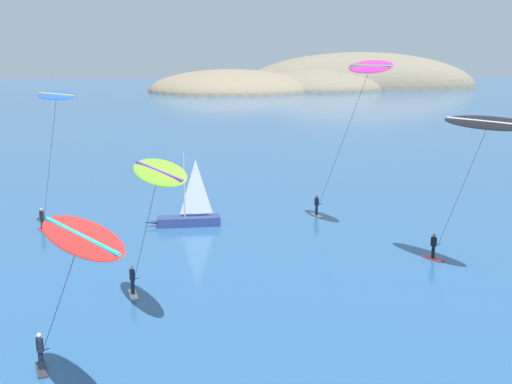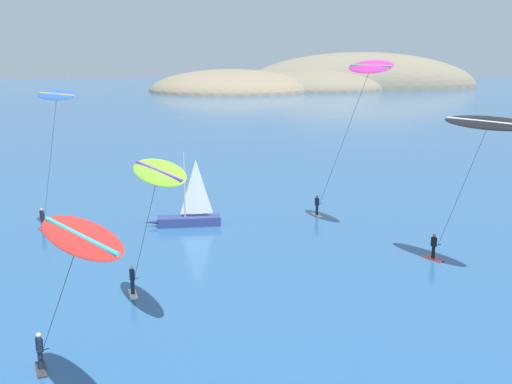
# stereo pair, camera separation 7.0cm
# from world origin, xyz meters

# --- Properties ---
(headland_island) EXTENTS (114.87, 55.64, 25.17)m
(headland_island) POSITION_xyz_m (31.91, 210.19, 0.00)
(headland_island) COLOR #7A705B
(headland_island) RESTS_ON ground
(sailboat_near) EXTENTS (5.95, 1.80, 5.70)m
(sailboat_near) POSITION_xyz_m (-4.66, 35.96, 0.64)
(sailboat_near) COLOR navy
(sailboat_near) RESTS_ON ground
(kitesurfer_lime) EXTENTS (4.34, 7.57, 8.15)m
(kitesurfer_lime) POSITION_xyz_m (-4.94, 18.08, 7.17)
(kitesurfer_lime) COLOR silver
(kitesurfer_lime) RESTS_ON ground
(kitesurfer_magenta) EXTENTS (4.91, 8.40, 12.65)m
(kitesurfer_magenta) POSITION_xyz_m (8.47, 33.50, 11.16)
(kitesurfer_magenta) COLOR silver
(kitesurfer_magenta) RESTS_ON ground
(kitesurfer_red) EXTENTS (5.61, 7.45, 7.43)m
(kitesurfer_red) POSITION_xyz_m (-6.93, 9.66, 6.57)
(kitesurfer_red) COLOR #2D2D33
(kitesurfer_red) RESTS_ON ground
(kitesurfer_black) EXTENTS (4.63, 6.63, 9.56)m
(kitesurfer_black) POSITION_xyz_m (13.49, 24.15, 8.62)
(kitesurfer_black) COLOR red
(kitesurfer_black) RESTS_ON ground
(kitesurfer_blue) EXTENTS (4.93, 5.24, 10.59)m
(kitesurfer_blue) POSITION_xyz_m (-13.25, 33.11, 9.35)
(kitesurfer_blue) COLOR red
(kitesurfer_blue) RESTS_ON ground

